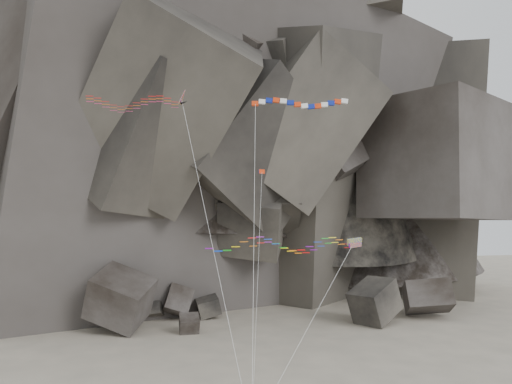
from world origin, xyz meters
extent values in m
cube|color=#47423F|center=(-14.60, 31.61, 3.16)|extent=(10.87, 10.76, 10.31)
cube|color=#47423F|center=(-4.84, 29.79, 1.05)|extent=(2.86, 3.30, 2.93)
cube|color=#47423F|center=(23.95, 29.77, 2.60)|extent=(9.53, 8.53, 7.29)
cube|color=#47423F|center=(-18.53, 37.21, 1.39)|extent=(3.75, 2.96, 3.41)
cube|color=#47423F|center=(-10.29, 39.33, 1.03)|extent=(4.26, 4.13, 3.53)
cube|color=#47423F|center=(-6.05, 39.39, 2.07)|extent=(5.40, 5.14, 6.25)
cube|color=#47423F|center=(-25.44, 37.12, 1.49)|extent=(7.46, 7.46, 4.51)
cube|color=#47423F|center=(-1.03, 39.63, 1.32)|extent=(4.19, 4.16, 3.78)
cube|color=#47423F|center=(34.61, 32.45, 2.24)|extent=(8.80, 8.83, 7.02)
cube|color=#47423F|center=(-13.61, 39.41, 1.39)|extent=(5.29, 5.44, 4.12)
cube|color=#47423F|center=(-21.77, 38.68, 2.67)|extent=(6.08, 7.06, 7.40)
cylinder|color=silver|center=(-4.96, -0.48, 15.21)|extent=(4.66, 12.80, 27.29)
cube|color=red|center=(-0.69, 1.75, 27.83)|extent=(0.68, 0.51, 0.41)
cube|color=white|center=(-0.05, 1.63, 28.00)|extent=(0.71, 0.51, 0.46)
cube|color=navy|center=(0.59, 1.47, 28.11)|extent=(0.72, 0.51, 0.49)
cube|color=red|center=(1.23, 1.29, 28.12)|extent=(0.73, 0.51, 0.49)
cube|color=white|center=(1.86, 1.10, 28.03)|extent=(0.71, 0.51, 0.47)
cube|color=navy|center=(2.50, 0.94, 27.87)|extent=(0.68, 0.51, 0.43)
cube|color=red|center=(3.14, 0.80, 27.70)|extent=(0.70, 0.51, 0.45)
cube|color=white|center=(3.78, 0.71, 27.57)|extent=(0.72, 0.51, 0.49)
cube|color=navy|center=(4.41, 0.66, 27.53)|extent=(0.73, 0.51, 0.50)
cube|color=red|center=(5.05, 0.63, 27.60)|extent=(0.72, 0.51, 0.48)
cube|color=white|center=(5.69, 0.61, 27.75)|extent=(0.69, 0.51, 0.44)
cube|color=navy|center=(6.33, 0.59, 27.93)|extent=(0.69, 0.51, 0.44)
cube|color=red|center=(6.96, 0.53, 28.07)|extent=(0.72, 0.51, 0.48)
cube|color=white|center=(7.60, 0.43, 28.13)|extent=(0.73, 0.51, 0.50)
cylinder|color=silver|center=(-1.67, -2.64, 14.70)|extent=(2.00, 8.48, 26.27)
cube|color=#DEE80C|center=(9.39, 2.55, 14.82)|extent=(1.57, 0.69, 0.85)
cube|color=#0CB219|center=(9.39, 2.34, 14.49)|extent=(1.31, 0.51, 0.58)
cylinder|color=silver|center=(3.37, -2.16, 8.19)|extent=(12.07, 9.45, 13.27)
cube|color=red|center=(-0.41, -0.01, 21.36)|extent=(0.56, 0.27, 0.37)
cube|color=navy|center=(-0.60, 0.00, 21.36)|extent=(0.22, 0.13, 0.39)
cylinder|color=silver|center=(-1.53, -3.44, 11.46)|extent=(2.27, 6.87, 19.80)
camera|label=1|loc=(-9.68, -43.48, 17.97)|focal=35.00mm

